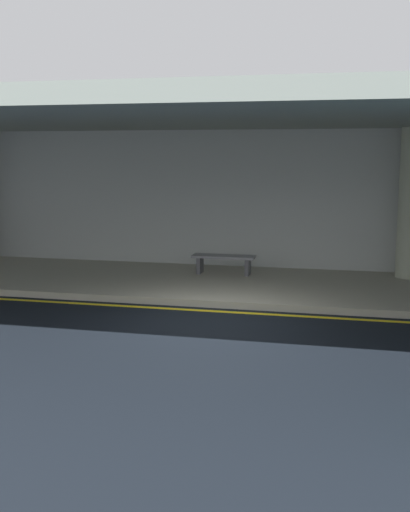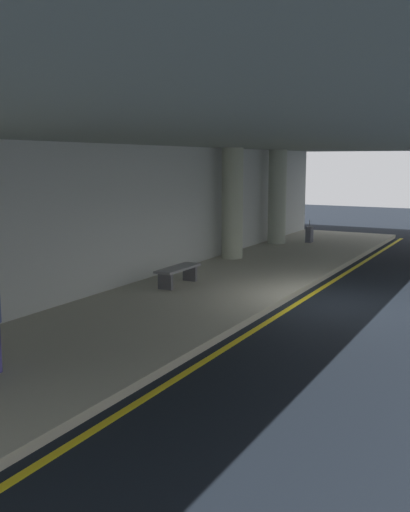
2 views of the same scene
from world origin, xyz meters
name	(u,v)px [view 1 (image 1 of 2)]	position (x,y,z in m)	size (l,w,h in m)	color
ground_plane	(211,321)	(0.00, 0.00, 0.00)	(60.00, 60.00, 0.00)	black
sidewalk	(240,285)	(0.00, 3.10, 0.07)	(26.00, 4.20, 0.15)	#A7A491
lane_stripe_yellow	(219,311)	(0.00, 0.74, 0.00)	(26.00, 0.14, 0.01)	yellow
ceiling_overhang	(237,118)	(0.00, 2.60, 3.95)	(28.00, 13.20, 0.30)	gray
terminal_back_wall	(255,202)	(0.00, 5.35, 1.90)	(26.00, 0.30, 3.80)	#B0B6B2
bench_metal	(224,260)	(-0.57, 3.98, 0.50)	(1.60, 0.50, 0.48)	slate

